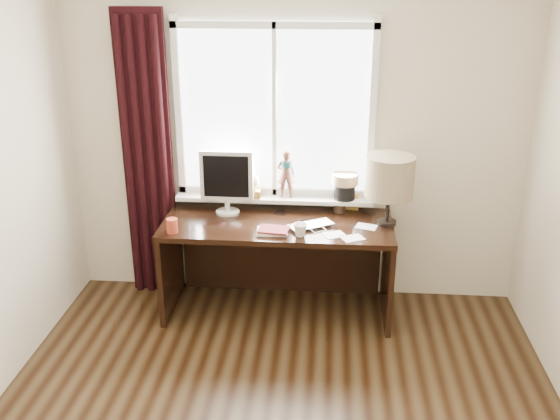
# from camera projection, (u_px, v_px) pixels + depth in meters

# --- Properties ---
(wall_back) EXTENTS (3.50, 0.00, 2.60)m
(wall_back) POSITION_uv_depth(u_px,v_px,m) (295.00, 137.00, 4.74)
(wall_back) COLOR beige
(wall_back) RESTS_ON ground
(laptop) EXTENTS (0.39, 0.35, 0.03)m
(laptop) POSITION_uv_depth(u_px,v_px,m) (311.00, 225.00, 4.52)
(laptop) COLOR silver
(laptop) RESTS_ON desk
(mug) EXTENTS (0.13, 0.13, 0.10)m
(mug) POSITION_uv_depth(u_px,v_px,m) (300.00, 229.00, 4.36)
(mug) COLOR white
(mug) RESTS_ON desk
(red_cup) EXTENTS (0.08, 0.08, 0.10)m
(red_cup) POSITION_uv_depth(u_px,v_px,m) (172.00, 226.00, 4.41)
(red_cup) COLOR #A6331F
(red_cup) RESTS_ON desk
(window) EXTENTS (1.52, 0.20, 1.40)m
(window) POSITION_uv_depth(u_px,v_px,m) (276.00, 138.00, 4.70)
(window) COLOR white
(window) RESTS_ON ground
(curtain) EXTENTS (0.38, 0.09, 2.25)m
(curtain) POSITION_uv_depth(u_px,v_px,m) (147.00, 161.00, 4.80)
(curtain) COLOR black
(curtain) RESTS_ON floor
(desk) EXTENTS (1.70, 0.70, 0.75)m
(desk) POSITION_uv_depth(u_px,v_px,m) (279.00, 247.00, 4.78)
(desk) COLOR black
(desk) RESTS_ON floor
(monitor) EXTENTS (0.40, 0.18, 0.49)m
(monitor) POSITION_uv_depth(u_px,v_px,m) (227.00, 179.00, 4.68)
(monitor) COLOR beige
(monitor) RESTS_ON desk
(notebook_stack) EXTENTS (0.24, 0.18, 0.03)m
(notebook_stack) POSITION_uv_depth(u_px,v_px,m) (273.00, 231.00, 4.42)
(notebook_stack) COLOR beige
(notebook_stack) RESTS_ON desk
(brush_holder) EXTENTS (0.09, 0.09, 0.25)m
(brush_holder) POSITION_uv_depth(u_px,v_px,m) (340.00, 204.00, 4.78)
(brush_holder) COLOR black
(brush_holder) RESTS_ON desk
(icon_frame) EXTENTS (0.10, 0.03, 0.13)m
(icon_frame) POSITION_uv_depth(u_px,v_px,m) (352.00, 202.00, 4.81)
(icon_frame) COLOR gold
(icon_frame) RESTS_ON desk
(table_lamp) EXTENTS (0.35, 0.35, 0.52)m
(table_lamp) POSITION_uv_depth(u_px,v_px,m) (390.00, 177.00, 4.43)
(table_lamp) COLOR black
(table_lamp) RESTS_ON desk
(loose_papers) EXTENTS (0.41, 0.37, 0.00)m
(loose_papers) POSITION_uv_depth(u_px,v_px,m) (351.00, 233.00, 4.42)
(loose_papers) COLOR white
(loose_papers) RESTS_ON desk
(desk_cables) EXTENTS (0.40, 0.43, 0.01)m
(desk_cables) POSITION_uv_depth(u_px,v_px,m) (301.00, 222.00, 4.60)
(desk_cables) COLOR black
(desk_cables) RESTS_ON desk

